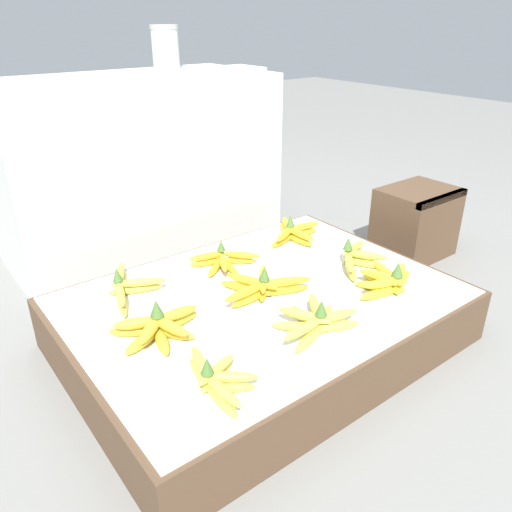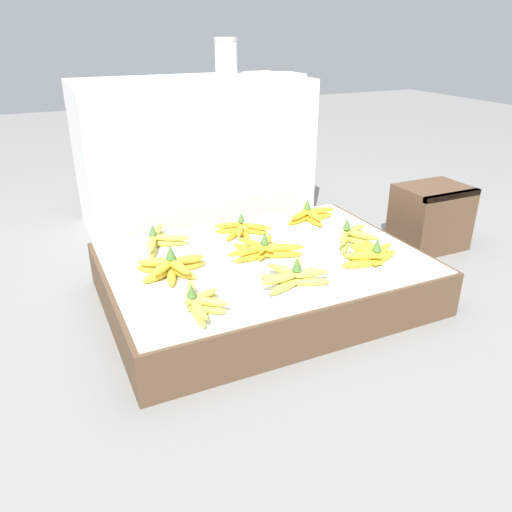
{
  "view_description": "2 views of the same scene",
  "coord_description": "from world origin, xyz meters",
  "px_view_note": "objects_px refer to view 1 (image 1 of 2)",
  "views": [
    {
      "loc": [
        -0.78,
        -0.98,
        0.9
      ],
      "look_at": [
        0.01,
        0.05,
        0.27
      ],
      "focal_mm": 35.0,
      "sensor_mm": 36.0,
      "label": 1
    },
    {
      "loc": [
        -0.7,
        -1.44,
        0.91
      ],
      "look_at": [
        -0.03,
        -0.0,
        0.18
      ],
      "focal_mm": 35.0,
      "sensor_mm": 36.0,
      "label": 2
    }
  ],
  "objects_px": {
    "banana_bunch_front_midleft": "(315,321)",
    "banana_bunch_back_left": "(126,287)",
    "glass_jar": "(165,47)",
    "banana_bunch_middle_midleft": "(262,286)",
    "foam_tray_white": "(120,77)",
    "banana_bunch_front_midright": "(388,281)",
    "banana_bunch_front_left": "(216,379)",
    "wooden_crate": "(415,222)",
    "banana_bunch_middle_midright": "(356,258)",
    "banana_bunch_back_midright": "(293,232)",
    "banana_bunch_middle_left": "(158,327)",
    "banana_bunch_back_midleft": "(223,261)"
  },
  "relations": [
    {
      "from": "banana_bunch_front_midleft",
      "to": "banana_bunch_back_left",
      "type": "bearing_deg",
      "value": 123.75
    },
    {
      "from": "banana_bunch_front_midleft",
      "to": "glass_jar",
      "type": "distance_m",
      "value": 1.38
    },
    {
      "from": "banana_bunch_middle_midleft",
      "to": "glass_jar",
      "type": "xyz_separation_m",
      "value": [
        0.28,
        0.99,
        0.58
      ]
    },
    {
      "from": "banana_bunch_front_midleft",
      "to": "glass_jar",
      "type": "xyz_separation_m",
      "value": [
        0.28,
        1.22,
        0.58
      ]
    },
    {
      "from": "foam_tray_white",
      "to": "banana_bunch_front_midright",
      "type": "bearing_deg",
      "value": -69.97
    },
    {
      "from": "banana_bunch_front_midright",
      "to": "banana_bunch_front_midleft",
      "type": "bearing_deg",
      "value": -176.12
    },
    {
      "from": "banana_bunch_front_left",
      "to": "banana_bunch_front_midright",
      "type": "relative_size",
      "value": 0.93
    },
    {
      "from": "banana_bunch_front_midright",
      "to": "foam_tray_white",
      "type": "xyz_separation_m",
      "value": [
        -0.35,
        0.96,
        0.51
      ]
    },
    {
      "from": "banana_bunch_front_midright",
      "to": "banana_bunch_back_left",
      "type": "distance_m",
      "value": 0.76
    },
    {
      "from": "wooden_crate",
      "to": "banana_bunch_front_left",
      "type": "xyz_separation_m",
      "value": [
        -1.2,
        -0.36,
        0.05
      ]
    },
    {
      "from": "banana_bunch_middle_midright",
      "to": "banana_bunch_back_left",
      "type": "relative_size",
      "value": 0.77
    },
    {
      "from": "glass_jar",
      "to": "banana_bunch_back_midright",
      "type": "bearing_deg",
      "value": -85.66
    },
    {
      "from": "banana_bunch_middle_left",
      "to": "glass_jar",
      "type": "relative_size",
      "value": 1.39
    },
    {
      "from": "banana_bunch_back_left",
      "to": "banana_bunch_back_midleft",
      "type": "relative_size",
      "value": 1.32
    },
    {
      "from": "wooden_crate",
      "to": "banana_bunch_back_left",
      "type": "distance_m",
      "value": 1.19
    },
    {
      "from": "banana_bunch_back_midleft",
      "to": "glass_jar",
      "type": "distance_m",
      "value": 1.01
    },
    {
      "from": "banana_bunch_back_midright",
      "to": "banana_bunch_front_midleft",
      "type": "bearing_deg",
      "value": -125.75
    },
    {
      "from": "banana_bunch_back_left",
      "to": "banana_bunch_back_midright",
      "type": "height_order",
      "value": "banana_bunch_back_midright"
    },
    {
      "from": "banana_bunch_front_left",
      "to": "foam_tray_white",
      "type": "xyz_separation_m",
      "value": [
        0.29,
        1.01,
        0.51
      ]
    },
    {
      "from": "banana_bunch_back_left",
      "to": "banana_bunch_back_midleft",
      "type": "bearing_deg",
      "value": -4.53
    },
    {
      "from": "banana_bunch_back_midleft",
      "to": "banana_bunch_back_midright",
      "type": "height_order",
      "value": "banana_bunch_back_midright"
    },
    {
      "from": "banana_bunch_front_midleft",
      "to": "banana_bunch_back_midleft",
      "type": "relative_size",
      "value": 1.17
    },
    {
      "from": "banana_bunch_middle_left",
      "to": "banana_bunch_back_left",
      "type": "bearing_deg",
      "value": 84.11
    },
    {
      "from": "banana_bunch_front_midright",
      "to": "banana_bunch_middle_left",
      "type": "distance_m",
      "value": 0.68
    },
    {
      "from": "wooden_crate",
      "to": "banana_bunch_middle_midleft",
      "type": "distance_m",
      "value": 0.88
    },
    {
      "from": "banana_bunch_middle_midleft",
      "to": "banana_bunch_middle_midright",
      "type": "relative_size",
      "value": 1.35
    },
    {
      "from": "banana_bunch_back_left",
      "to": "banana_bunch_back_midright",
      "type": "xyz_separation_m",
      "value": [
        0.64,
        0.0,
        0.0
      ]
    },
    {
      "from": "banana_bunch_middle_left",
      "to": "banana_bunch_back_midleft",
      "type": "distance_m",
      "value": 0.41
    },
    {
      "from": "banana_bunch_middle_midright",
      "to": "foam_tray_white",
      "type": "height_order",
      "value": "foam_tray_white"
    },
    {
      "from": "banana_bunch_front_midright",
      "to": "banana_bunch_middle_left",
      "type": "xyz_separation_m",
      "value": [
        -0.65,
        0.19,
        0.0
      ]
    },
    {
      "from": "banana_bunch_middle_left",
      "to": "glass_jar",
      "type": "distance_m",
      "value": 1.31
    },
    {
      "from": "banana_bunch_front_midleft",
      "to": "banana_bunch_middle_left",
      "type": "relative_size",
      "value": 1.01
    },
    {
      "from": "banana_bunch_front_left",
      "to": "banana_bunch_front_midright",
      "type": "distance_m",
      "value": 0.64
    },
    {
      "from": "banana_bunch_front_left",
      "to": "banana_bunch_back_midleft",
      "type": "relative_size",
      "value": 1.13
    },
    {
      "from": "banana_bunch_front_midright",
      "to": "banana_bunch_middle_midleft",
      "type": "height_order",
      "value": "banana_bunch_front_midright"
    },
    {
      "from": "banana_bunch_middle_midleft",
      "to": "banana_bunch_back_midleft",
      "type": "distance_m",
      "value": 0.21
    },
    {
      "from": "banana_bunch_middle_left",
      "to": "glass_jar",
      "type": "xyz_separation_m",
      "value": [
        0.61,
        1.0,
        0.58
      ]
    },
    {
      "from": "foam_tray_white",
      "to": "banana_bunch_back_left",
      "type": "bearing_deg",
      "value": -118.14
    },
    {
      "from": "banana_bunch_front_midleft",
      "to": "banana_bunch_front_midright",
      "type": "relative_size",
      "value": 0.96
    },
    {
      "from": "wooden_crate",
      "to": "foam_tray_white",
      "type": "height_order",
      "value": "foam_tray_white"
    },
    {
      "from": "banana_bunch_front_left",
      "to": "banana_bunch_back_midleft",
      "type": "bearing_deg",
      "value": 54.44
    },
    {
      "from": "wooden_crate",
      "to": "banana_bunch_back_midright",
      "type": "xyz_separation_m",
      "value": [
        -0.54,
        0.13,
        0.05
      ]
    },
    {
      "from": "banana_bunch_front_left",
      "to": "banana_bunch_front_midleft",
      "type": "distance_m",
      "value": 0.32
    },
    {
      "from": "banana_bunch_middle_left",
      "to": "banana_bunch_back_midleft",
      "type": "relative_size",
      "value": 1.16
    },
    {
      "from": "banana_bunch_front_left",
      "to": "banana_bunch_middle_left",
      "type": "xyz_separation_m",
      "value": [
        -0.01,
        0.25,
        0.0
      ]
    },
    {
      "from": "banana_bunch_middle_midright",
      "to": "banana_bunch_back_left",
      "type": "height_order",
      "value": "banana_bunch_middle_midright"
    },
    {
      "from": "banana_bunch_front_left",
      "to": "glass_jar",
      "type": "xyz_separation_m",
      "value": [
        0.6,
        1.25,
        0.58
      ]
    },
    {
      "from": "banana_bunch_back_midright",
      "to": "wooden_crate",
      "type": "bearing_deg",
      "value": -13.87
    },
    {
      "from": "wooden_crate",
      "to": "banana_bunch_middle_midright",
      "type": "relative_size",
      "value": 1.44
    },
    {
      "from": "banana_bunch_middle_midleft",
      "to": "wooden_crate",
      "type": "bearing_deg",
      "value": 7.06
    }
  ]
}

